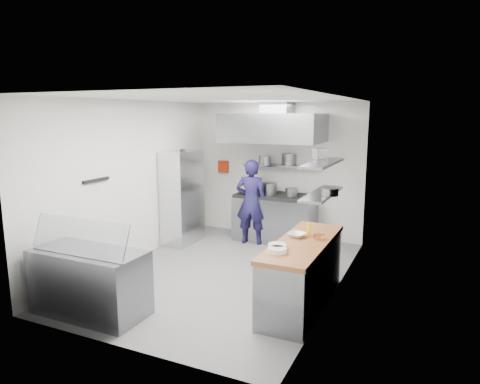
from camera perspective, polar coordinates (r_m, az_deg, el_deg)
The scene contains 36 objects.
floor at distance 7.13m, azimuth -2.05°, elevation -10.74°, with size 5.00×5.00×0.00m, color #5B5B5E.
ceiling at distance 6.65m, azimuth -2.21°, elevation 12.38°, with size 5.00×5.00×0.00m, color silver.
wall_back at distance 9.03m, azimuth 5.05°, elevation 2.91°, with size 3.60×0.02×2.80m, color white.
wall_front at distance 4.71m, azimuth -16.01°, elevation -4.39°, with size 3.60×0.02×2.80m, color white.
wall_left at distance 7.72m, azimuth -14.15°, elevation 1.37°, with size 5.00×0.02×2.80m, color white.
wall_right at distance 6.16m, azimuth 12.99°, elevation -0.80°, with size 5.00×0.02×2.80m, color white.
gas_range at distance 8.80m, azimuth 4.68°, elevation -3.57°, with size 1.60×0.80×0.90m, color gray.
cooktop at distance 8.70m, azimuth 4.73°, elevation -0.50°, with size 1.57×0.78×0.06m, color black.
stock_pot_left at distance 8.88m, azimuth 1.64°, elevation 0.61°, with size 0.25×0.25×0.20m, color slate.
stock_pot_mid at distance 8.62m, azimuth 3.93°, elevation 0.43°, with size 0.31×0.31×0.24m, color slate.
stock_pot_right at distance 8.54m, azimuth 6.87°, elevation 0.01°, with size 0.25×0.25×0.16m, color slate.
over_range_shelf at distance 8.83m, azimuth 5.32°, elevation 3.53°, with size 1.60×0.30×0.04m, color gray.
shelf_pot_a at distance 8.76m, azimuth 3.30°, elevation 4.23°, with size 0.25×0.25×0.18m, color slate.
shelf_pot_b at distance 8.90m, azimuth 6.56°, elevation 4.40°, with size 0.31×0.31×0.22m, color slate.
extractor_hood at distance 8.38m, azimuth 4.46°, elevation 8.53°, with size 1.90×1.15×0.55m, color gray.
hood_duct at distance 8.59m, azimuth 5.02°, elevation 11.10°, with size 0.55×0.55×0.24m, color slate.
red_firebox at distance 9.46m, azimuth -2.23°, elevation 3.41°, with size 0.22×0.10×0.26m, color #A8270D.
chef at distance 8.47m, azimuth 1.50°, elevation -1.34°, with size 0.62×0.41×1.70m, color #181540.
wire_rack at distance 8.59m, azimuth -7.69°, elevation -0.73°, with size 0.50×0.90×1.85m, color silver.
rack_bin_a at distance 8.51m, azimuth -8.14°, elevation -1.71°, with size 0.15×0.19×0.17m, color white.
rack_bin_b at distance 8.64m, azimuth -7.27°, elevation 1.87°, with size 0.15×0.19×0.17m, color yellow.
rack_jar at distance 8.42m, azimuth -7.63°, elevation 5.06°, with size 0.10×0.10×0.18m, color black.
knife_strip at distance 7.01m, azimuth -18.63°, elevation 1.49°, with size 0.04×0.55×0.05m, color black.
prep_counter_base at distance 5.95m, azimuth 8.31°, elevation -10.90°, with size 0.62×2.00×0.84m, color gray.
prep_counter_top at distance 5.80m, azimuth 8.43°, elevation -6.75°, with size 0.65×2.04×0.06m, color brown.
plate_stack_a at distance 5.28m, azimuth 5.01°, elevation -7.74°, with size 0.23×0.23×0.06m, color white.
plate_stack_b at distance 5.42m, azimuth 5.00°, elevation -7.23°, with size 0.24×0.24×0.06m, color white.
copper_pan at distance 5.90m, azimuth 10.54°, elevation -5.92°, with size 0.16×0.16×0.06m, color orange.
squeeze_bottle at distance 6.04m, azimuth 9.16°, elevation -4.89°, with size 0.05×0.05×0.18m, color yellow.
mixing_bowl at distance 5.95m, azimuth 7.58°, elevation -5.68°, with size 0.24×0.24×0.06m, color white.
wall_shelf_lower at distance 5.89m, azimuth 10.91°, elevation -0.24°, with size 0.30×1.30×0.04m, color gray.
wall_shelf_upper at distance 5.83m, azimuth 11.05°, elevation 3.82°, with size 0.30×1.30×0.04m, color gray.
shelf_pot_c at distance 5.67m, azimuth 11.93°, elevation 0.03°, with size 0.21×0.21×0.10m, color slate.
shelf_pot_d at distance 6.26m, azimuth 10.55°, elevation 5.10°, with size 0.25×0.25×0.14m, color slate.
display_case at distance 5.97m, azimuth -19.40°, elevation -11.27°, with size 1.50×0.70×0.85m, color gray.
display_glass at distance 5.69m, azimuth -20.64°, elevation -5.57°, with size 1.47×0.02×0.45m, color silver.
Camera 1 is at (3.00, -5.93, 2.57)m, focal length 32.00 mm.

